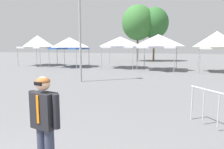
{
  "coord_description": "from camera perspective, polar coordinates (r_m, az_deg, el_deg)",
  "views": [
    {
      "loc": [
        2.0,
        -1.78,
        2.26
      ],
      "look_at": [
        0.0,
        5.07,
        1.3
      ],
      "focal_mm": 33.17,
      "sensor_mm": 36.0,
      "label": 1
    }
  ],
  "objects": [
    {
      "name": "canopy_tent_behind_center",
      "position": [
        20.46,
        26.9,
        8.43
      ],
      "size": [
        2.97,
        2.97,
        3.61
      ],
      "color": "#9E9EA3",
      "rests_on": "ground"
    },
    {
      "name": "canopy_tent_center",
      "position": [
        26.77,
        -19.84,
        8.46
      ],
      "size": [
        3.61,
        3.61,
        3.62
      ],
      "color": "#9E9EA3",
      "rests_on": "ground"
    },
    {
      "name": "crowd_barrier_near_person",
      "position": [
        6.21,
        27.38,
        -7.26
      ],
      "size": [
        1.29,
        1.72,
        1.08
      ],
      "color": "#B7BABF",
      "rests_on": "ground"
    },
    {
      "name": "light_pole_opposite_side",
      "position": [
        13.64,
        -8.88,
        15.74
      ],
      "size": [
        0.36,
        0.36,
        7.3
      ],
      "color": "#9E9EA3",
      "rests_on": "ground"
    },
    {
      "name": "canopy_tent_behind_left",
      "position": [
        23.92,
        -11.65,
        8.42
      ],
      "size": [
        3.48,
        3.48,
        3.31
      ],
      "color": "#9E9EA3",
      "rests_on": "ground"
    },
    {
      "name": "person_foreground",
      "position": [
        3.69,
        -18.07,
        -12.11
      ],
      "size": [
        0.64,
        0.33,
        1.78
      ],
      "color": "#33384C",
      "rests_on": "ground"
    },
    {
      "name": "canopy_tent_left_of_center",
      "position": [
        20.56,
        12.65,
        8.93
      ],
      "size": [
        3.7,
        3.7,
        3.45
      ],
      "color": "#9E9EA3",
      "rests_on": "ground"
    },
    {
      "name": "tree_behind_tents_right",
      "position": [
        33.6,
        11.61,
        13.72
      ],
      "size": [
        4.33,
        4.33,
        8.3
      ],
      "color": "brown",
      "rests_on": "ground"
    },
    {
      "name": "tree_behind_tents_center",
      "position": [
        33.12,
        7.14,
        13.98
      ],
      "size": [
        4.92,
        4.92,
        8.66
      ],
      "color": "brown",
      "rests_on": "ground"
    },
    {
      "name": "canopy_tent_far_right",
      "position": [
        22.25,
        2.29,
        8.84
      ],
      "size": [
        3.46,
        3.46,
        3.33
      ],
      "color": "#9E9EA3",
      "rests_on": "ground"
    }
  ]
}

